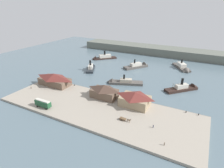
{
  "coord_description": "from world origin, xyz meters",
  "views": [
    {
      "loc": [
        47.47,
        -93.9,
        52.56
      ],
      "look_at": [
        -6.11,
        7.57,
        2.0
      ],
      "focal_mm": 29.53,
      "sensor_mm": 36.0,
      "label": 1
    }
  ],
  "objects_px": {
    "mooring_post_center_west": "(186,112)",
    "ferry_mid_harbor": "(185,88)",
    "pedestrian_near_west_shed": "(31,88)",
    "mooring_post_west": "(75,85)",
    "ferry_shed_west_terminal": "(135,99)",
    "ferry_shed_east_terminal": "(54,79)",
    "street_tram": "(43,103)",
    "ferry_outer_harbor": "(138,66)",
    "pedestrian_near_east_shed": "(164,144)",
    "ferry_moored_west": "(102,58)",
    "pedestrian_at_waters_edge": "(153,126)",
    "ferry_shed_central_terminal": "(104,91)",
    "ferry_departing_north": "(183,68)",
    "ferry_moored_east": "(91,68)",
    "mooring_post_east": "(199,114)",
    "horse_cart": "(125,119)",
    "mooring_post_center_east": "(91,89)",
    "ferry_near_quay": "(121,82)"
  },
  "relations": [
    {
      "from": "ferry_outer_harbor",
      "to": "ferry_mid_harbor",
      "type": "height_order",
      "value": "ferry_mid_harbor"
    },
    {
      "from": "ferry_outer_harbor",
      "to": "mooring_post_west",
      "type": "bearing_deg",
      "value": -111.07
    },
    {
      "from": "mooring_post_west",
      "to": "ferry_near_quay",
      "type": "height_order",
      "value": "ferry_near_quay"
    },
    {
      "from": "ferry_shed_west_terminal",
      "to": "mooring_post_east",
      "type": "xyz_separation_m",
      "value": [
        31.89,
        5.64,
        -3.48
      ]
    },
    {
      "from": "street_tram",
      "to": "pedestrian_near_west_shed",
      "type": "xyz_separation_m",
      "value": [
        -25.11,
        13.23,
        -1.74
      ]
    },
    {
      "from": "ferry_shed_east_terminal",
      "to": "pedestrian_at_waters_edge",
      "type": "bearing_deg",
      "value": -11.71
    },
    {
      "from": "ferry_moored_west",
      "to": "mooring_post_center_west",
      "type": "bearing_deg",
      "value": -37.12
    },
    {
      "from": "pedestrian_near_west_shed",
      "to": "ferry_near_quay",
      "type": "relative_size",
      "value": 0.06
    },
    {
      "from": "mooring_post_center_west",
      "to": "ferry_mid_harbor",
      "type": "height_order",
      "value": "ferry_mid_harbor"
    },
    {
      "from": "ferry_shed_west_terminal",
      "to": "mooring_post_center_west",
      "type": "distance_m",
      "value": 26.78
    },
    {
      "from": "ferry_shed_central_terminal",
      "to": "ferry_departing_north",
      "type": "bearing_deg",
      "value": 66.99
    },
    {
      "from": "mooring_post_center_east",
      "to": "ferry_near_quay",
      "type": "bearing_deg",
      "value": 58.95
    },
    {
      "from": "ferry_outer_harbor",
      "to": "ferry_departing_north",
      "type": "height_order",
      "value": "ferry_outer_harbor"
    },
    {
      "from": "ferry_shed_west_terminal",
      "to": "ferry_moored_east",
      "type": "height_order",
      "value": "ferry_shed_west_terminal"
    },
    {
      "from": "ferry_moored_west",
      "to": "ferry_departing_north",
      "type": "xyz_separation_m",
      "value": [
        78.3,
        4.56,
        -0.08
      ]
    },
    {
      "from": "street_tram",
      "to": "ferry_mid_harbor",
      "type": "bearing_deg",
      "value": 43.75
    },
    {
      "from": "mooring_post_center_east",
      "to": "ferry_moored_east",
      "type": "xyz_separation_m",
      "value": [
        -24.01,
        36.03,
        -0.09
      ]
    },
    {
      "from": "mooring_post_center_east",
      "to": "mooring_post_west",
      "type": "distance_m",
      "value": 13.01
    },
    {
      "from": "ferry_shed_east_terminal",
      "to": "ferry_shed_west_terminal",
      "type": "height_order",
      "value": "ferry_shed_east_terminal"
    },
    {
      "from": "pedestrian_near_west_shed",
      "to": "pedestrian_near_east_shed",
      "type": "relative_size",
      "value": 1.03
    },
    {
      "from": "mooring_post_center_east",
      "to": "ferry_moored_east",
      "type": "distance_m",
      "value": 43.3
    },
    {
      "from": "ferry_shed_west_terminal",
      "to": "ferry_shed_east_terminal",
      "type": "bearing_deg",
      "value": 179.56
    },
    {
      "from": "pedestrian_near_east_shed",
      "to": "ferry_departing_north",
      "type": "bearing_deg",
      "value": 94.48
    },
    {
      "from": "ferry_shed_east_terminal",
      "to": "mooring_post_west",
      "type": "height_order",
      "value": "ferry_shed_east_terminal"
    },
    {
      "from": "ferry_shed_west_terminal",
      "to": "street_tram",
      "type": "height_order",
      "value": "ferry_shed_west_terminal"
    },
    {
      "from": "ferry_near_quay",
      "to": "horse_cart",
      "type": "bearing_deg",
      "value": -62.56
    },
    {
      "from": "horse_cart",
      "to": "mooring_post_center_west",
      "type": "xyz_separation_m",
      "value": [
        24.81,
        21.15,
        -0.47
      ]
    },
    {
      "from": "pedestrian_near_east_shed",
      "to": "ferry_moored_west",
      "type": "height_order",
      "value": "ferry_moored_west"
    },
    {
      "from": "pedestrian_near_east_shed",
      "to": "ferry_moored_west",
      "type": "distance_m",
      "value": 130.21
    },
    {
      "from": "horse_cart",
      "to": "mooring_post_east",
      "type": "height_order",
      "value": "horse_cart"
    },
    {
      "from": "horse_cart",
      "to": "mooring_post_center_east",
      "type": "xyz_separation_m",
      "value": [
        -33.8,
        21.34,
        -0.47
      ]
    },
    {
      "from": "street_tram",
      "to": "mooring_post_center_east",
      "type": "bearing_deg",
      "value": 71.6
    },
    {
      "from": "mooring_post_east",
      "to": "pedestrian_at_waters_edge",
      "type": "bearing_deg",
      "value": -130.25
    },
    {
      "from": "horse_cart",
      "to": "ferry_outer_harbor",
      "type": "xyz_separation_m",
      "value": [
        -23.44,
        81.82,
        -0.67
      ]
    },
    {
      "from": "mooring_post_west",
      "to": "ferry_moored_east",
      "type": "height_order",
      "value": "ferry_moored_east"
    },
    {
      "from": "ferry_shed_east_terminal",
      "to": "pedestrian_near_west_shed",
      "type": "distance_m",
      "value": 15.67
    },
    {
      "from": "pedestrian_near_west_shed",
      "to": "ferry_near_quay",
      "type": "xyz_separation_m",
      "value": [
        47.41,
        37.39,
        -0.76
      ]
    },
    {
      "from": "ferry_shed_east_terminal",
      "to": "pedestrian_at_waters_edge",
      "type": "height_order",
      "value": "ferry_shed_east_terminal"
    },
    {
      "from": "ferry_moored_east",
      "to": "mooring_post_center_west",
      "type": "bearing_deg",
      "value": -23.67
    },
    {
      "from": "pedestrian_near_west_shed",
      "to": "mooring_post_west",
      "type": "bearing_deg",
      "value": 37.39
    },
    {
      "from": "street_tram",
      "to": "ferry_outer_harbor",
      "type": "bearing_deg",
      "value": 77.31
    },
    {
      "from": "ferry_shed_central_terminal",
      "to": "mooring_post_west",
      "type": "xyz_separation_m",
      "value": [
        -26.24,
        5.02,
        -3.61
      ]
    },
    {
      "from": "pedestrian_near_east_shed",
      "to": "mooring_post_west",
      "type": "bearing_deg",
      "value": 156.69
    },
    {
      "from": "mooring_post_west",
      "to": "ferry_moored_west",
      "type": "xyz_separation_m",
      "value": [
        -18.91,
        68.47,
        -0.16
      ]
    },
    {
      "from": "ferry_shed_west_terminal",
      "to": "ferry_mid_harbor",
      "type": "bearing_deg",
      "value": 59.68
    },
    {
      "from": "pedestrian_at_waters_edge",
      "to": "ferry_near_quay",
      "type": "relative_size",
      "value": 0.06
    },
    {
      "from": "ferry_shed_central_terminal",
      "to": "ferry_outer_harbor",
      "type": "distance_m",
      "value": 65.83
    },
    {
      "from": "mooring_post_center_west",
      "to": "ferry_outer_harbor",
      "type": "relative_size",
      "value": 0.04
    },
    {
      "from": "ferry_shed_east_terminal",
      "to": "ferry_departing_north",
      "type": "bearing_deg",
      "value": 47.18
    },
    {
      "from": "ferry_shed_east_terminal",
      "to": "mooring_post_west",
      "type": "distance_m",
      "value": 14.21
    }
  ]
}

